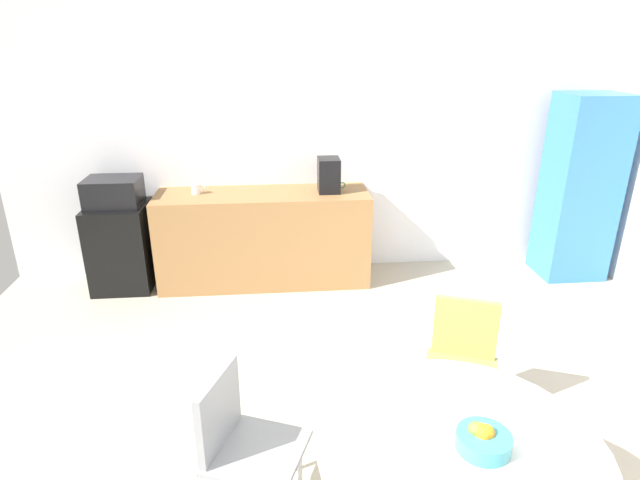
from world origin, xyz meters
TOP-DOWN VIEW (x-y plane):
  - wall_back at (0.00, 3.00)m, footprint 6.00×0.10m
  - counter_block at (-0.51, 2.65)m, footprint 2.00×0.60m
  - mini_fridge at (-1.86, 2.65)m, footprint 0.54×0.54m
  - microwave at (-1.86, 2.65)m, footprint 0.48×0.38m
  - locker_cabinet at (2.55, 2.55)m, footprint 0.60×0.50m
  - round_table at (0.33, -0.48)m, footprint 1.19×1.19m
  - chair_gray at (-0.61, -0.10)m, footprint 0.55×0.55m
  - chair_olive at (0.69, 0.47)m, footprint 0.54×0.54m
  - fruit_bowl at (0.40, -0.51)m, footprint 0.22×0.22m
  - mug_white at (0.19, 2.67)m, footprint 0.13×0.08m
  - mug_green at (-1.12, 2.69)m, footprint 0.13×0.08m
  - coffee_maker at (0.11, 2.65)m, footprint 0.20×0.24m

SIDE VIEW (x-z plane):
  - mini_fridge at x=-1.86m, z-range 0.00..0.82m
  - counter_block at x=-0.51m, z-range 0.00..0.90m
  - chair_gray at x=-0.61m, z-range 0.11..0.94m
  - chair_olive at x=0.69m, z-range 0.11..0.94m
  - round_table at x=0.33m, z-range 0.25..0.98m
  - fruit_bowl at x=0.40m, z-range 0.73..0.83m
  - locker_cabinet at x=2.55m, z-range 0.00..1.79m
  - microwave at x=-1.86m, z-range 0.82..1.08m
  - mug_white at x=0.19m, z-range 0.90..1.00m
  - mug_green at x=-1.12m, z-range 0.90..1.00m
  - coffee_maker at x=0.11m, z-range 0.90..1.22m
  - wall_back at x=0.00m, z-range 0.00..2.60m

